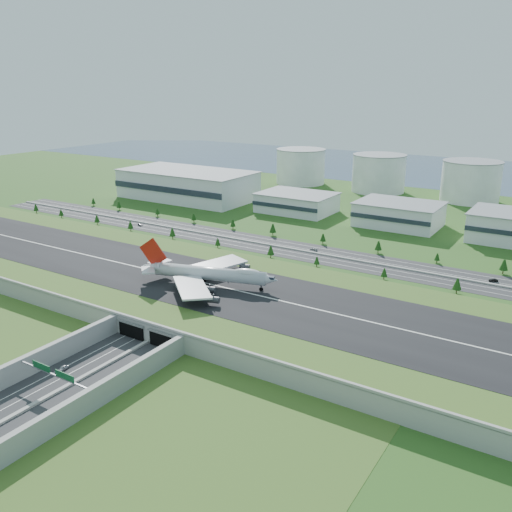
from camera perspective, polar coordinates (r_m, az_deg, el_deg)
The scene contains 19 objects.
ground at distance 262.09m, azimuth -3.82°, elevation -4.89°, with size 1200.00×1200.00×0.00m, color #285219.
airfield_deck at distance 260.47m, azimuth -3.85°, elevation -4.06°, with size 520.00×100.00×9.20m.
underpass_road at distance 197.92m, azimuth -21.45°, elevation -13.04°, with size 38.80×120.40×8.00m.
sign_gantry_near at distance 198.37m, azimuth -20.55°, elevation -11.69°, with size 38.70×0.70×9.80m.
north_expressway at distance 338.68m, azimuth 5.65°, elevation 0.37°, with size 560.00×36.00×0.12m, color #28282B.
tree_row at distance 331.80m, azimuth 8.27°, elevation 0.72°, with size 503.92×48.57×8.36m.
hangar_west at distance 500.36m, azimuth -7.21°, elevation 7.44°, with size 120.00×60.00×25.00m, color silver.
hangar_mid_a at distance 445.18m, azimuth 4.32°, elevation 5.60°, with size 58.00×42.00×15.00m, color silver.
hangar_mid_b at distance 413.04m, azimuth 14.80°, elevation 4.25°, with size 58.00×42.00×17.00m, color silver.
fuel_tank_a at distance 575.50m, azimuth 4.72°, elevation 9.36°, with size 50.00×50.00×35.00m, color silver.
fuel_tank_b at distance 541.85m, azimuth 12.79°, elevation 8.47°, with size 50.00×50.00×35.00m, color silver.
fuel_tank_c at distance 520.05m, azimuth 21.67°, elevation 7.29°, with size 50.00×50.00×35.00m, color silver.
bay_water at distance 697.17m, azimuth 20.27°, elevation 8.35°, with size 1200.00×260.00×0.06m, color #354B66.
boeing_747 at distance 259.30m, azimuth -5.05°, elevation -1.83°, with size 68.13×63.49×21.62m.
car_0 at distance 214.86m, azimuth -19.69°, elevation -11.04°, with size 2.00×4.97×1.69m, color #B9B9BE.
car_2 at distance 207.73m, azimuth -12.33°, elevation -11.40°, with size 2.64×5.72×1.59m, color #0C153E.
car_4 at distance 409.84m, azimuth -12.11°, elevation 3.24°, with size 1.79×4.44×1.51m, color slate.
car_5 at distance 313.86m, azimuth 23.71°, elevation -2.36°, with size 1.62×4.65×1.53m, color black.
car_7 at distance 343.54m, azimuth 6.09°, elevation 0.75°, with size 2.19×5.39×1.56m, color silver.
Camera 1 is at (143.66, -194.75, 100.61)m, focal length 38.00 mm.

